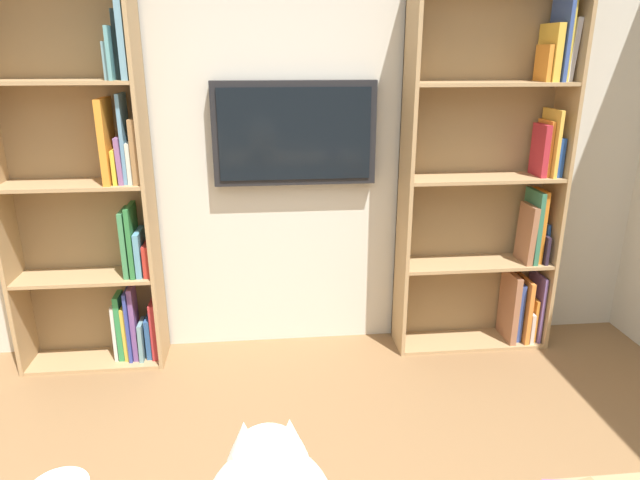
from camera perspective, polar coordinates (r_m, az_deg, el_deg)
wall_back at (r=3.29m, az=-3.76°, el=11.43°), size 4.52×0.06×2.70m
bookshelf_left at (r=3.48m, az=17.65°, el=5.25°), size 0.93×0.28×2.13m
bookshelf_right at (r=3.32m, az=-21.97°, el=4.57°), size 0.80×0.28×2.16m
wall_mounted_tv at (r=3.22m, az=-2.58°, el=10.73°), size 0.92×0.07×0.58m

